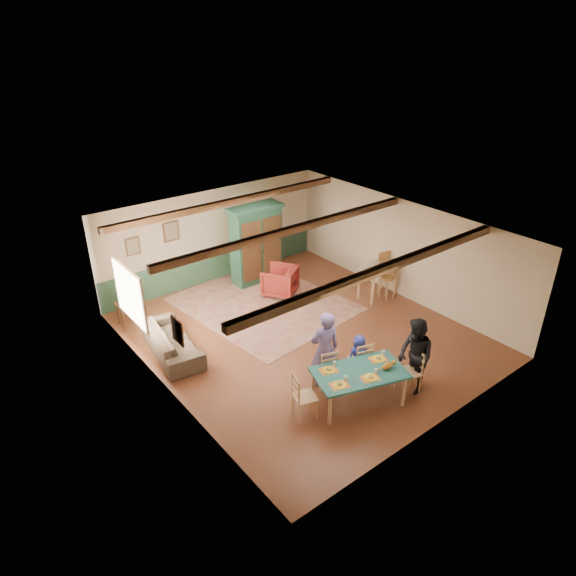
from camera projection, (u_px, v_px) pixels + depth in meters
floor at (302, 335)px, 12.49m from camera, size 8.00×8.00×0.00m
wall_back at (214, 236)px, 14.67m from camera, size 7.00×0.02×2.70m
wall_left at (164, 336)px, 9.95m from camera, size 0.02×8.00×2.70m
wall_right at (403, 249)px, 13.79m from camera, size 0.02×8.00×2.70m
ceiling at (303, 231)px, 11.26m from camera, size 7.00×8.00×0.02m
wainscot_back at (216, 265)px, 15.07m from camera, size 6.95×0.03×0.90m
ceiling_beam_front at (381, 270)px, 9.69m from camera, size 6.95×0.16×0.16m
ceiling_beam_mid at (292, 230)px, 11.58m from camera, size 6.95×0.16×0.16m
ceiling_beam_back at (230, 202)px, 13.40m from camera, size 6.95×0.16×0.16m
window_left at (129, 294)px, 11.07m from camera, size 0.06×1.60×1.30m
picture_left_wall at (178, 331)px, 9.36m from camera, size 0.04×0.42×0.52m
picture_back_a at (171, 231)px, 13.73m from camera, size 0.45×0.04×0.55m
picture_back_b at (133, 246)px, 13.19m from camera, size 0.38×0.04×0.48m
dining_table at (358, 387)px, 10.10m from camera, size 2.00×1.49×0.74m
dining_chair_far_left at (326, 367)px, 10.53m from camera, size 0.53×0.54×0.94m
dining_chair_far_right at (360, 359)px, 10.77m from camera, size 0.53×0.54×0.94m
dining_chair_end_left at (305, 396)px, 9.71m from camera, size 0.54×0.53×0.94m
dining_chair_end_right at (409, 371)px, 10.40m from camera, size 0.54×0.53×0.94m
person_man at (325, 349)px, 10.42m from camera, size 0.72×0.58×1.71m
person_woman at (415, 356)px, 10.28m from camera, size 0.83×0.95×1.63m
person_child at (358, 356)px, 10.83m from camera, size 0.56×0.45×0.99m
cat at (387, 365)px, 9.98m from camera, size 0.38×0.24×0.18m
place_setting_near_left at (340, 383)px, 9.54m from camera, size 0.47×0.40×0.11m
place_setting_near_center at (370, 376)px, 9.73m from camera, size 0.47×0.40×0.11m
place_setting_far_left at (329, 368)px, 9.95m from camera, size 0.47×0.40×0.11m
place_setting_far_right at (378, 357)px, 10.28m from camera, size 0.47×0.40×0.11m
area_rug at (264, 304)px, 13.87m from camera, size 4.07×4.67×0.01m
armoire at (256, 244)px, 14.68m from camera, size 1.61×0.65×2.27m
armchair at (280, 281)px, 14.21m from camera, size 1.22×1.23×0.81m
sofa at (171, 341)px, 11.68m from camera, size 1.13×2.26×0.63m
end_table at (129, 314)px, 12.79m from camera, size 0.51×0.51×0.61m
table_lamp at (125, 293)px, 12.53m from camera, size 0.34×0.34×0.56m
counter_table at (378, 282)px, 14.07m from camera, size 1.12×0.68×0.91m
bar_stool_left at (387, 282)px, 13.92m from camera, size 0.38×0.41×1.02m
bar_stool_right at (388, 274)px, 14.14m from camera, size 0.47×0.51×1.20m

